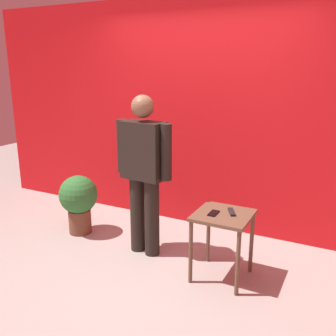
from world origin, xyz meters
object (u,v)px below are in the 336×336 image
Objects in this scene: tv_remote at (232,212)px; side_table at (223,225)px; potted_plant at (79,199)px; standing_person at (144,168)px; cell_phone at (214,213)px.

side_table is at bearing -167.49° from tv_remote.
tv_remote is 1.87m from potted_plant.
potted_plant is at bearing 176.29° from standing_person.
tv_remote is (0.14, 0.09, 0.01)m from cell_phone.
cell_phone is at bearing -173.95° from tv_remote.
standing_person reaches higher than tv_remote.
tv_remote is at bearing -3.54° from potted_plant.
standing_person is at bearing -3.71° from potted_plant.
side_table is 4.36× the size of cell_phone.
potted_plant reaches higher than cell_phone.
side_table is 0.14m from cell_phone.
side_table is at bearing -5.25° from potted_plant.
potted_plant is (-1.85, 0.11, -0.23)m from tv_remote.
standing_person is 9.60× the size of tv_remote.
side_table is 0.14m from tv_remote.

